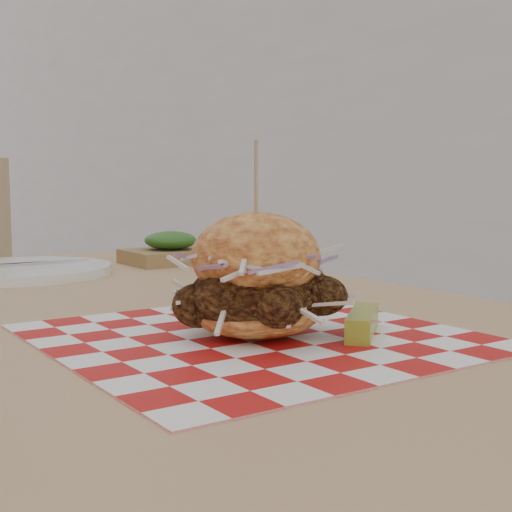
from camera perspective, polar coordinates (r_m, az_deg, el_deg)
name	(u,v)px	position (r m, az deg, el deg)	size (l,w,h in m)	color
patio_table	(107,374)	(0.85, -11.82, -9.24)	(0.80, 1.20, 0.75)	tan
paper_liner	(256,337)	(0.65, 0.00, -6.46)	(0.36, 0.36, 0.00)	#B71312
sandwich	(256,282)	(0.64, 0.00, -2.12)	(0.16, 0.16, 0.18)	#EC9C42
pickle_spear	(362,323)	(0.66, 8.52, -5.30)	(0.10, 0.02, 0.02)	#93A12E
place_setting	(21,270)	(1.14, -18.29, -1.09)	(0.27, 0.27, 0.02)	white
kraft_tray	(171,250)	(1.24, -6.84, 0.45)	(0.15, 0.12, 0.06)	olive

